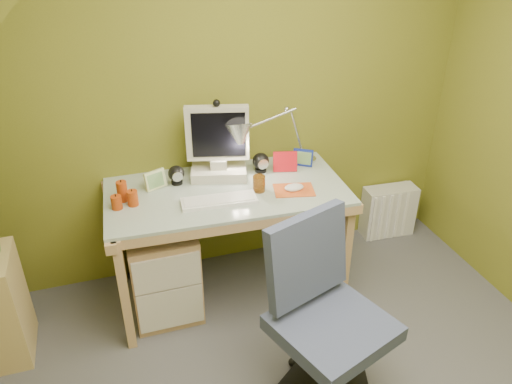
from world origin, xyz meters
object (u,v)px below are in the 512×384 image
object	(u,v)px
monitor	(218,138)
radiator	(388,211)
task_chair	(333,324)
desk_lamp	(287,123)
side_ledge	(0,307)
desk	(228,241)

from	to	relation	value
monitor	radiator	distance (m)	1.58
task_chair	desk_lamp	bearing A→B (deg)	60.80
desk_lamp	radiator	distance (m)	1.25
monitor	radiator	size ratio (longest dim) A/B	1.31
side_ledge	monitor	bearing A→B (deg)	13.58
desk	desk_lamp	size ratio (longest dim) A/B	2.37
desk_lamp	radiator	xyz separation A→B (m)	(0.90, 0.09, -0.87)
side_ledge	radiator	size ratio (longest dim) A/B	1.64
side_ledge	radiator	bearing A→B (deg)	8.74
desk_lamp	task_chair	size ratio (longest dim) A/B	0.58
desk	monitor	xyz separation A→B (m)	(0.00, 0.18, 0.64)
desk_lamp	monitor	bearing A→B (deg)	178.26
monitor	side_ledge	xyz separation A→B (m)	(-1.34, -0.32, -0.70)
desk	monitor	distance (m)	0.67
desk_lamp	side_ledge	xyz separation A→B (m)	(-1.79, -0.32, -0.74)
desk_lamp	radiator	bearing A→B (deg)	3.98
monitor	side_ledge	distance (m)	1.54
monitor	radiator	world-z (taller)	monitor
monitor	task_chair	world-z (taller)	monitor
monitor	radiator	xyz separation A→B (m)	(1.35, 0.09, -0.83)
desk	radiator	xyz separation A→B (m)	(1.35, 0.27, -0.18)
desk_lamp	side_ledge	bearing A→B (deg)	-171.49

